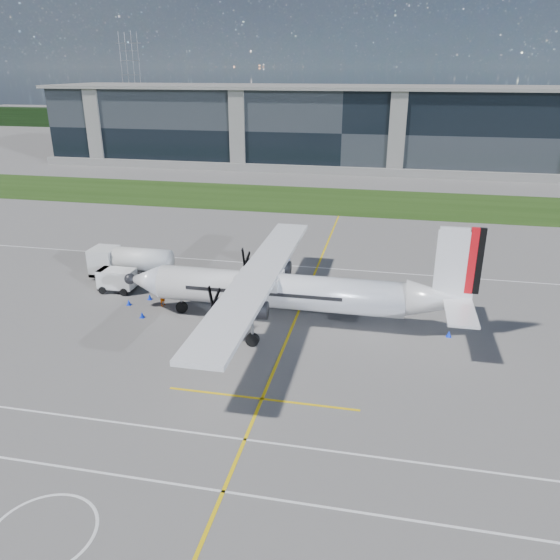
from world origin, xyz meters
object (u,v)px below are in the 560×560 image
at_px(baggage_tug, 117,280).
at_px(safety_cone_stbdwing, 288,258).
at_px(pylon_west, 132,79).
at_px(turboprop_aircraft, 292,272).
at_px(safety_cone_nose_stbd, 150,297).
at_px(fuel_tanker_truck, 126,263).
at_px(safety_cone_tail, 449,334).
at_px(safety_cone_fwd, 129,302).
at_px(safety_cone_nose_port, 142,315).
at_px(ground_crew_person, 162,294).

distance_m(baggage_tug, safety_cone_stbdwing, 17.79).
distance_m(pylon_west, turboprop_aircraft, 167.37).
relative_size(pylon_west, safety_cone_nose_stbd, 60.00).
bearing_deg(fuel_tanker_truck, safety_cone_nose_stbd, -45.37).
bearing_deg(safety_cone_tail, turboprop_aircraft, 179.99).
bearing_deg(turboprop_aircraft, fuel_tanker_truck, 159.83).
height_order(turboprop_aircraft, safety_cone_fwd, turboprop_aircraft).
height_order(pylon_west, turboprop_aircraft, pylon_west).
xyz_separation_m(pylon_west, safety_cone_nose_stbd, (69.80, -143.04, -14.75)).
bearing_deg(safety_cone_fwd, fuel_tanker_truck, 117.38).
bearing_deg(safety_cone_nose_stbd, pylon_west, 116.01).
height_order(turboprop_aircraft, safety_cone_nose_stbd, turboprop_aircraft).
bearing_deg(safety_cone_tail, pylon_west, 123.18).
relative_size(safety_cone_stbdwing, safety_cone_nose_port, 1.00).
bearing_deg(pylon_west, safety_cone_stbdwing, -58.55).
xyz_separation_m(turboprop_aircraft, safety_cone_nose_stbd, (-12.98, 2.03, -4.04)).
xyz_separation_m(baggage_tug, safety_cone_tail, (28.72, -3.28, -0.77)).
bearing_deg(safety_cone_tail, safety_cone_stbdwing, 135.72).
distance_m(pylon_west, ground_crew_person, 161.36).
distance_m(baggage_tug, safety_cone_nose_stbd, 3.92).
relative_size(ground_crew_person, safety_cone_fwd, 4.20).
relative_size(turboprop_aircraft, safety_cone_nose_stbd, 57.24).
xyz_separation_m(turboprop_aircraft, baggage_tug, (-16.61, 3.28, -3.27)).
bearing_deg(fuel_tanker_truck, safety_cone_fwd, -62.62).
bearing_deg(baggage_tug, turboprop_aircraft, -11.16).
relative_size(pylon_west, safety_cone_fwd, 60.00).
xyz_separation_m(baggage_tug, ground_crew_person, (5.30, -2.21, 0.03)).
height_order(safety_cone_tail, safety_cone_nose_port, same).
distance_m(safety_cone_tail, safety_cone_nose_port, 24.19).
distance_m(safety_cone_tail, safety_cone_fwd, 26.34).
distance_m(baggage_tug, safety_cone_tail, 28.91).
bearing_deg(safety_cone_stbdwing, pylon_west, 121.45).
height_order(turboprop_aircraft, safety_cone_nose_port, turboprop_aircraft).
distance_m(turboprop_aircraft, safety_cone_nose_stbd, 13.74).
distance_m(safety_cone_nose_stbd, safety_cone_nose_port, 3.69).
height_order(turboprop_aircraft, fuel_tanker_truck, turboprop_aircraft).
distance_m(safety_cone_tail, safety_cone_nose_stbd, 25.16).
height_order(safety_cone_fwd, safety_cone_nose_port, same).
distance_m(safety_cone_stbdwing, safety_cone_nose_port, 18.66).
relative_size(pylon_west, fuel_tanker_truck, 3.58).
distance_m(baggage_tug, safety_cone_nose_port, 6.69).
distance_m(pylon_west, safety_cone_fwd, 160.61).
xyz_separation_m(pylon_west, ground_crew_person, (71.46, -144.01, -13.95)).
bearing_deg(safety_cone_stbdwing, safety_cone_nose_port, -118.53).
xyz_separation_m(safety_cone_nose_stbd, safety_cone_fwd, (-1.26, -1.46, 0.00)).
height_order(baggage_tug, ground_crew_person, ground_crew_person).
xyz_separation_m(ground_crew_person, safety_cone_tail, (23.42, -1.07, -0.80)).
xyz_separation_m(fuel_tanker_truck, safety_cone_tail, (29.32, -6.32, -1.32)).
bearing_deg(turboprop_aircraft, ground_crew_person, 174.63).
relative_size(baggage_tug, safety_cone_fwd, 6.82).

